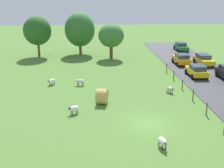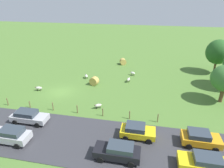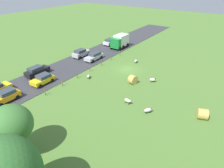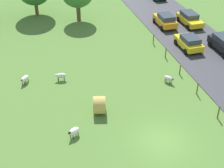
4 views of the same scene
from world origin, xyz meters
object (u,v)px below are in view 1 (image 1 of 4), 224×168
at_px(hay_bale_0, 102,96).
at_px(car_5, 204,59).
at_px(sheep_2, 163,141).
at_px(sheep_1, 170,89).
at_px(sheep_4, 80,81).
at_px(tree_1, 80,30).
at_px(car_7, 181,46).
at_px(sheep_3, 52,81).
at_px(tree_2, 37,31).
at_px(sheep_0, 74,109).
at_px(tree_0, 111,36).
at_px(car_0, 181,59).
at_px(car_4, 197,70).

distance_m(hay_bale_0, car_5, 21.58).
relative_size(sheep_2, car_5, 0.27).
relative_size(sheep_1, sheep_4, 0.92).
relative_size(sheep_1, tree_1, 0.15).
relative_size(sheep_4, hay_bale_0, 0.79).
height_order(sheep_1, car_5, car_5).
bearing_deg(car_7, sheep_3, -137.41).
height_order(sheep_3, tree_2, tree_2).
distance_m(sheep_3, sheep_4, 3.39).
relative_size(hay_bale_0, tree_1, 0.20).
relative_size(sheep_1, hay_bale_0, 0.73).
height_order(sheep_0, tree_1, tree_1).
xyz_separation_m(hay_bale_0, tree_0, (2.03, 20.13, 3.04)).
xyz_separation_m(tree_0, car_7, (13.59, 5.79, -2.93)).
height_order(sheep_2, car_7, car_7).
distance_m(car_5, car_7, 11.14).
xyz_separation_m(sheep_1, tree_1, (-10.66, 21.16, 3.89)).
bearing_deg(car_0, hay_bale_0, -129.42).
bearing_deg(car_7, tree_2, -172.15).
xyz_separation_m(sheep_3, tree_2, (-4.50, 16.10, 3.92)).
relative_size(sheep_3, tree_1, 0.16).
bearing_deg(car_7, tree_1, -173.68).
xyz_separation_m(sheep_0, tree_1, (-0.70, 26.16, 3.85)).
height_order(sheep_0, sheep_4, sheep_4).
xyz_separation_m(sheep_1, car_4, (5.02, 5.83, 0.40)).
bearing_deg(sheep_3, sheep_0, -69.44).
xyz_separation_m(tree_0, tree_1, (-5.29, 3.70, 0.58)).
xyz_separation_m(tree_2, car_7, (25.90, 3.57, -3.55)).
distance_m(sheep_4, tree_1, 18.45).
distance_m(sheep_3, car_5, 23.12).
bearing_deg(tree_2, tree_0, -10.23).
distance_m(sheep_4, car_4, 15.09).
bearing_deg(tree_2, car_4, -31.38).
xyz_separation_m(sheep_2, tree_2, (-14.24, 30.81, 3.92)).
bearing_deg(sheep_3, tree_0, 60.65).
bearing_deg(car_4, sheep_2, -116.51).
bearing_deg(car_0, sheep_3, -154.05).
bearing_deg(tree_0, car_7, 23.07).
xyz_separation_m(tree_0, car_4, (10.40, -11.63, -2.91)).
relative_size(sheep_0, hay_bale_0, 0.71).
bearing_deg(car_0, car_4, -89.85).
bearing_deg(tree_1, car_0, -29.12).
relative_size(sheep_0, tree_0, 0.18).
xyz_separation_m(sheep_2, car_0, (8.45, 23.56, 0.42)).
relative_size(sheep_0, car_4, 0.28).
xyz_separation_m(sheep_1, car_5, (8.31, 12.12, 0.40)).
relative_size(sheep_1, sheep_2, 0.91).
distance_m(sheep_1, car_0, 13.41).
bearing_deg(sheep_3, car_4, 7.04).
distance_m(sheep_1, sheep_3, 13.66).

